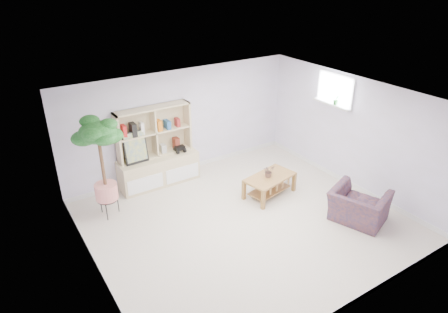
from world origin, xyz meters
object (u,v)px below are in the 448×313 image
storage_unit (157,147)px  armchair (359,204)px  coffee_table (269,186)px  floor_tree (103,169)px

storage_unit → armchair: (2.55, -3.35, -0.51)m
storage_unit → armchair: 4.24m
coffee_table → armchair: 1.83m
storage_unit → floor_tree: bearing=-155.4°
storage_unit → floor_tree: floor_tree is taller
floor_tree → armchair: floor_tree is taller
armchair → floor_tree: bearing=35.1°
floor_tree → armchair: (3.89, -2.73, -0.63)m
coffee_table → floor_tree: floor_tree is taller
storage_unit → coffee_table: size_ratio=1.61×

